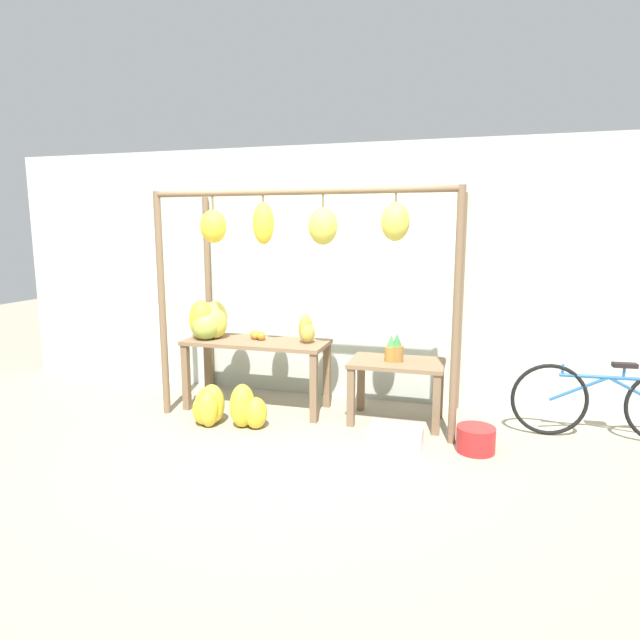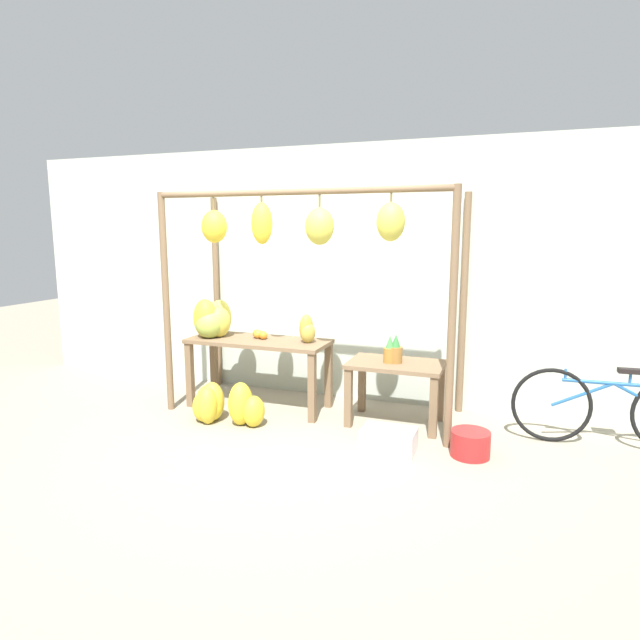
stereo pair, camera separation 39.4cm
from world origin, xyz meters
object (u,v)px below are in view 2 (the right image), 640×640
banana_pile_ground_left (209,404)px  blue_bucket (470,444)px  banana_pile_on_table (213,320)px  banana_pile_ground_right (245,406)px  orange_pile (260,334)px  fruit_crate_white (389,440)px  papaya_pile (307,330)px  parked_bicycle (612,409)px  pineapple_cluster (393,351)px

banana_pile_ground_left → blue_bucket: 2.53m
banana_pile_on_table → banana_pile_ground_right: (0.65, -0.52, -0.73)m
orange_pile → fruit_crate_white: 1.88m
papaya_pile → parked_bicycle: bearing=0.8°
orange_pile → parked_bicycle: orange_pile is taller
banana_pile_ground_left → papaya_pile: bearing=35.0°
banana_pile_on_table → papaya_pile: (1.07, 0.06, -0.05)m
banana_pile_on_table → pineapple_cluster: banana_pile_on_table is taller
blue_bucket → banana_pile_on_table: bearing=169.7°
orange_pile → blue_bucket: 2.43m
banana_pile_on_table → orange_pile: size_ratio=2.63×
orange_pile → blue_bucket: size_ratio=0.57×
banana_pile_ground_right → parked_bicycle: parked_bicycle is taller
banana_pile_ground_left → parked_bicycle: (3.66, 0.62, 0.19)m
orange_pile → banana_pile_ground_left: size_ratio=0.40×
banana_pile_ground_left → blue_bucket: (2.53, 0.01, -0.06)m
orange_pile → pineapple_cluster: (1.47, -0.07, -0.05)m
banana_pile_on_table → banana_pile_ground_left: 0.94m
fruit_crate_white → blue_bucket: 0.68m
banana_pile_ground_left → orange_pile: bearing=66.0°
blue_bucket → papaya_pile: 1.95m
blue_bucket → papaya_pile: size_ratio=1.12×
orange_pile → papaya_pile: papaya_pile is taller
pineapple_cluster → papaya_pile: size_ratio=0.95×
pineapple_cluster → banana_pile_ground_left: size_ratio=0.59×
banana_pile_on_table → papaya_pile: banana_pile_on_table is taller
orange_pile → parked_bicycle: 3.42m
banana_pile_on_table → pineapple_cluster: bearing=0.7°
banana_pile_on_table → papaya_pile: bearing=3.5°
blue_bucket → banana_pile_ground_right: bearing=-179.6°
banana_pile_on_table → banana_pile_ground_right: size_ratio=1.16×
banana_pile_ground_right → fruit_crate_white: 1.46m
pineapple_cluster → fruit_crate_white: (0.12, -0.66, -0.63)m
parked_bicycle → orange_pile: bearing=-179.9°
orange_pile → fruit_crate_white: orange_pile is taller
pineapple_cluster → blue_bucket: (0.79, -0.52, -0.62)m
orange_pile → banana_pile_ground_right: orange_pile is taller
banana_pile_ground_right → blue_bucket: (2.12, 0.02, -0.08)m
fruit_crate_white → parked_bicycle: (1.80, 0.75, 0.26)m
banana_pile_on_table → pineapple_cluster: 1.99m
papaya_pile → blue_bucket: bearing=-18.4°
banana_pile_on_table → orange_pile: bearing=10.8°
orange_pile → fruit_crate_white: (1.59, -0.74, -0.68)m
fruit_crate_white → papaya_pile: size_ratio=1.56×
banana_pile_ground_left → fruit_crate_white: (1.86, -0.13, -0.07)m
banana_pile_ground_left → blue_bucket: bearing=0.3°
banana_pile_ground_left → banana_pile_ground_right: (0.41, -0.00, 0.02)m
banana_pile_ground_right → pineapple_cluster: bearing=22.1°
pineapple_cluster → fruit_crate_white: 0.93m
pineapple_cluster → parked_bicycle: 1.96m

